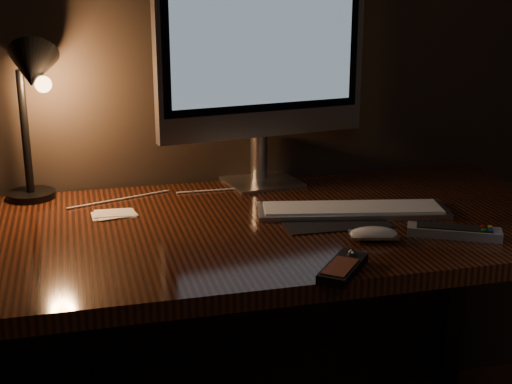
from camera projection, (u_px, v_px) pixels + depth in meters
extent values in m
cube|color=#3D1B0E|center=(251.00, 231.00, 1.69)|extent=(1.60, 0.75, 0.04)
cube|color=black|center=(453.00, 288.00, 2.28)|extent=(0.06, 0.06, 0.71)
cube|color=black|center=(222.00, 281.00, 2.08)|extent=(1.48, 0.02, 0.51)
cube|color=silver|center=(262.00, 182.00, 2.01)|extent=(0.22, 0.20, 0.01)
cylinder|color=silver|center=(259.00, 155.00, 2.02)|extent=(0.05, 0.05, 0.13)
cube|color=silver|center=(263.00, 46.00, 1.89)|extent=(0.59, 0.13, 0.49)
cube|color=black|center=(265.00, 34.00, 1.86)|extent=(0.56, 0.09, 0.41)
cube|color=#849FB5|center=(265.00, 34.00, 1.86)|extent=(0.51, 0.08, 0.37)
cube|color=silver|center=(352.00, 210.00, 1.75)|extent=(0.48, 0.22, 0.02)
cube|color=black|center=(330.00, 218.00, 1.71)|extent=(0.25, 0.20, 0.00)
ellipsoid|color=white|center=(373.00, 235.00, 1.57)|extent=(0.12, 0.08, 0.02)
cube|color=black|center=(343.00, 268.00, 1.39)|extent=(0.14, 0.16, 0.02)
cube|color=maroon|center=(343.00, 264.00, 1.39)|extent=(0.10, 0.10, 0.00)
sphere|color=silver|center=(343.00, 263.00, 1.39)|extent=(0.02, 0.02, 0.02)
cube|color=gray|center=(454.00, 232.00, 1.59)|extent=(0.21, 0.14, 0.02)
cube|color=black|center=(454.00, 227.00, 1.58)|extent=(0.16, 0.11, 0.00)
cylinder|color=red|center=(454.00, 226.00, 1.58)|extent=(0.01, 0.01, 0.00)
cylinder|color=#0C8C19|center=(454.00, 226.00, 1.58)|extent=(0.01, 0.01, 0.00)
cylinder|color=gold|center=(454.00, 226.00, 1.58)|extent=(0.01, 0.01, 0.00)
cylinder|color=#1433BF|center=(454.00, 226.00, 1.58)|extent=(0.01, 0.01, 0.00)
cube|color=white|center=(114.00, 214.00, 1.73)|extent=(0.11, 0.07, 0.01)
cylinder|color=black|center=(31.00, 195.00, 1.87)|extent=(0.16, 0.16, 0.02)
cylinder|color=black|center=(25.00, 132.00, 1.82)|extent=(0.03, 0.03, 0.32)
cone|color=black|center=(33.00, 69.00, 1.74)|extent=(0.14, 0.17, 0.16)
sphere|color=#FFB266|center=(43.00, 84.00, 1.73)|extent=(0.04, 0.04, 0.04)
cylinder|color=white|center=(174.00, 195.00, 1.88)|extent=(0.54, 0.07, 0.00)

